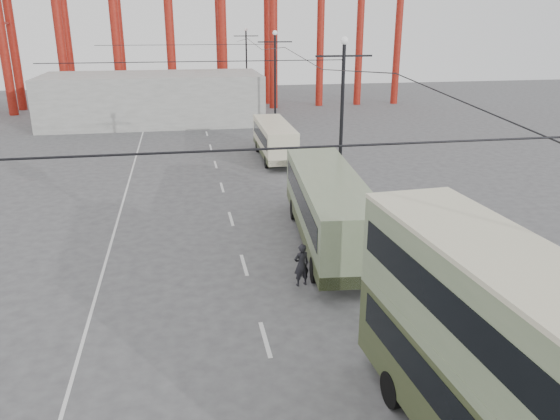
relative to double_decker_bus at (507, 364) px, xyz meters
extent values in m
plane|color=#47484A|center=(-3.27, 2.68, -3.08)|extent=(160.00, 160.00, 0.00)
cube|color=silver|center=(-4.27, 21.68, -3.07)|extent=(0.15, 82.00, 0.01)
cube|color=silver|center=(2.13, 22.68, -3.07)|extent=(0.12, 120.00, 0.01)
cube|color=silver|center=(-10.27, 22.68, -3.07)|extent=(0.12, 120.00, 0.01)
cylinder|color=black|center=(2.33, 20.68, 1.42)|extent=(0.20, 0.20, 9.00)
cylinder|color=black|center=(2.33, 20.68, -2.83)|extent=(0.44, 0.44, 0.50)
cube|color=black|center=(2.33, 20.68, 5.22)|extent=(3.20, 0.10, 0.10)
sphere|color=white|center=(2.33, 20.68, 6.02)|extent=(0.44, 0.44, 0.44)
cylinder|color=black|center=(2.33, 42.68, 1.42)|extent=(0.20, 0.20, 9.00)
cylinder|color=black|center=(2.33, 42.68, -2.83)|extent=(0.44, 0.44, 0.50)
cube|color=black|center=(2.33, 42.68, 5.22)|extent=(3.20, 0.10, 0.10)
sphere|color=white|center=(2.33, 42.68, 6.02)|extent=(0.44, 0.44, 0.44)
cylinder|color=black|center=(2.33, 64.68, 1.42)|extent=(0.20, 0.20, 9.00)
cylinder|color=black|center=(2.33, 64.68, -2.83)|extent=(0.44, 0.44, 0.50)
cube|color=black|center=(2.33, 64.68, 5.22)|extent=(3.20, 0.10, 0.10)
sphere|color=white|center=(2.33, 64.68, 6.02)|extent=(0.44, 0.44, 0.44)
cylinder|color=maroon|center=(-25.27, 57.68, 5.92)|extent=(1.00, 1.00, 18.00)
cylinder|color=maroon|center=(-25.27, 61.68, 5.92)|extent=(1.00, 1.00, 18.00)
cylinder|color=maroon|center=(15.73, 58.68, 7.92)|extent=(0.90, 0.90, 22.00)
cylinder|color=maroon|center=(20.73, 58.68, 3.92)|extent=(0.90, 0.90, 14.00)
cube|color=gray|center=(-9.27, 49.68, -0.58)|extent=(22.00, 10.00, 5.00)
cube|color=#343F21|center=(0.00, 0.00, -1.39)|extent=(3.18, 10.37, 2.25)
cube|color=black|center=(0.00, 0.00, -0.93)|extent=(3.10, 8.33, 0.92)
cube|color=#70815E|center=(0.00, 0.00, -0.11)|extent=(3.20, 10.37, 0.31)
cube|color=#70815E|center=(0.00, 0.00, 1.17)|extent=(3.18, 10.37, 2.25)
cube|color=black|center=(0.00, 0.00, 1.27)|extent=(3.19, 9.76, 0.87)
cube|color=beige|center=(0.00, 0.00, 2.35)|extent=(3.20, 10.37, 0.12)
cylinder|color=black|center=(-1.33, 2.79, -2.57)|extent=(0.35, 1.04, 1.02)
cylinder|color=black|center=(0.98, 2.93, -2.57)|extent=(0.35, 1.04, 1.02)
cube|color=#70815E|center=(-0.04, 14.40, -1.19)|extent=(3.78, 12.09, 2.60)
cube|color=black|center=(-0.04, 14.40, -0.75)|extent=(3.70, 10.80, 1.03)
cube|color=#343F21|center=(-0.04, 14.40, -2.21)|extent=(3.81, 12.09, 0.54)
cube|color=#70815E|center=(-0.04, 14.40, 0.20)|extent=(3.80, 12.09, 0.17)
cylinder|color=black|center=(-0.95, 17.85, -2.54)|extent=(0.40, 1.10, 1.08)
cylinder|color=black|center=(1.48, 17.62, -2.54)|extent=(0.40, 1.10, 1.08)
cylinder|color=black|center=(-1.60, 10.74, -2.54)|extent=(0.40, 1.10, 1.08)
cylinder|color=black|center=(0.83, 10.52, -2.54)|extent=(0.40, 1.10, 1.08)
cube|color=beige|center=(0.37, 31.76, -1.53)|extent=(2.37, 8.89, 2.12)
cube|color=black|center=(0.37, 31.76, -1.17)|extent=(2.40, 7.83, 0.84)
cube|color=#343F21|center=(0.37, 31.76, -2.37)|extent=(2.40, 8.89, 0.44)
cube|color=beige|center=(0.37, 31.76, -0.40)|extent=(2.39, 8.89, 0.14)
cylinder|color=black|center=(-0.59, 34.08, -2.64)|extent=(0.26, 0.89, 0.89)
cylinder|color=black|center=(1.41, 34.04, -2.64)|extent=(0.26, 0.89, 0.89)
cylinder|color=black|center=(-0.68, 29.12, -2.64)|extent=(0.26, 0.89, 0.89)
cylinder|color=black|center=(1.32, 29.09, -2.64)|extent=(0.26, 0.89, 0.89)
imported|color=black|center=(-2.22, 10.36, -2.19)|extent=(0.74, 0.58, 1.78)
camera|label=1|loc=(-6.62, -8.99, 7.00)|focal=35.00mm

